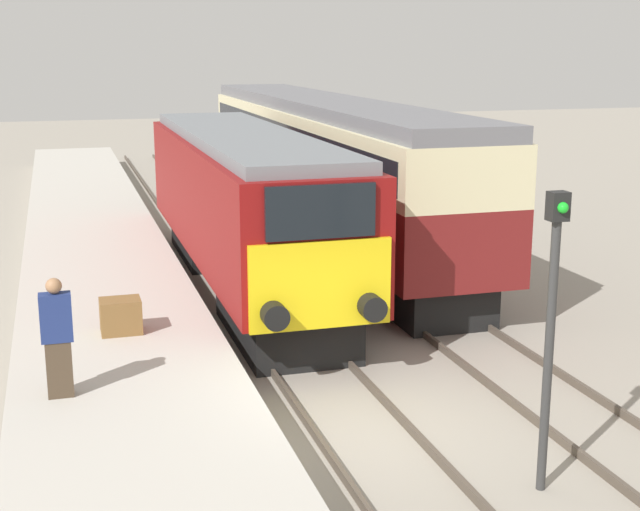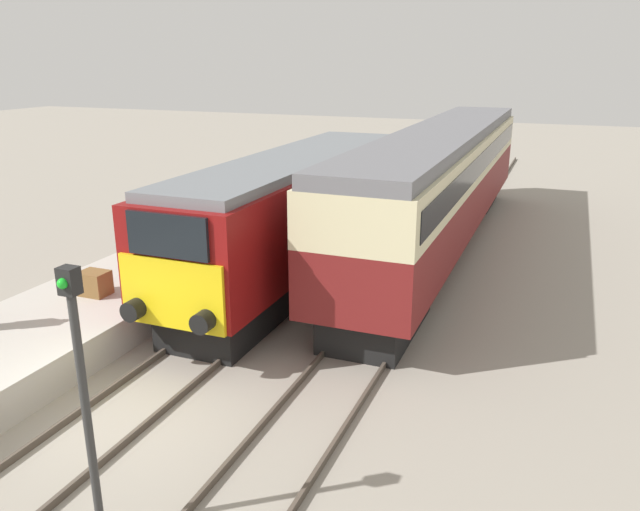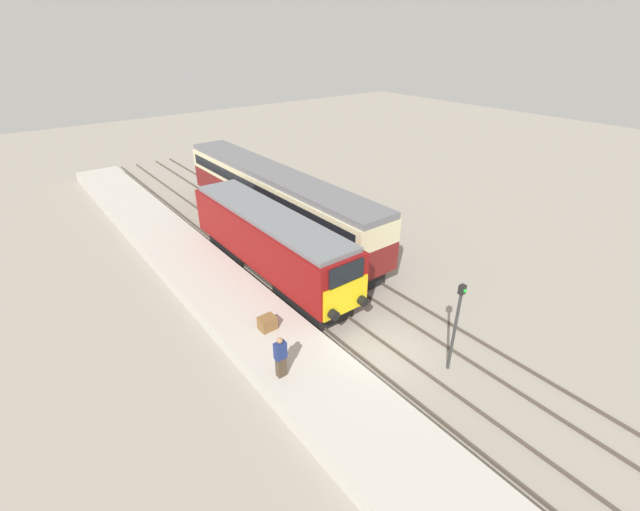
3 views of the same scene
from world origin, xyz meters
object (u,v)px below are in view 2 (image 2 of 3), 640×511
at_px(signal_post, 82,383).
at_px(luggage_crate, 95,283).
at_px(locomotive, 294,212).
at_px(passenger_carriage, 442,177).

height_order(signal_post, luggage_crate, signal_post).
bearing_deg(locomotive, luggage_crate, -123.43).
bearing_deg(locomotive, signal_post, -80.94).
xyz_separation_m(locomotive, signal_post, (1.70, -10.66, 0.27)).
height_order(locomotive, passenger_carriage, passenger_carriage).
relative_size(passenger_carriage, signal_post, 4.89).
bearing_deg(signal_post, passenger_carriage, 83.73).
bearing_deg(luggage_crate, signal_post, -49.43).
xyz_separation_m(signal_post, luggage_crate, (-4.93, 5.76, -1.25)).
bearing_deg(passenger_carriage, locomotive, -125.31).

